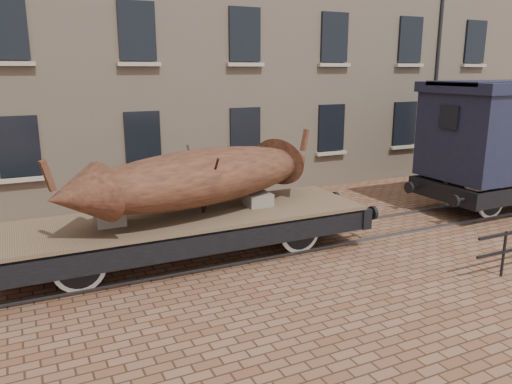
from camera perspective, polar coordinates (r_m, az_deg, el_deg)
name	(u,v)px	position (r m, az deg, el deg)	size (l,w,h in m)	color
ground	(291,242)	(12.82, 4.02, -5.78)	(90.00, 90.00, 0.00)	brown
warehouse_cream	(238,3)	(22.52, -2.08, 20.74)	(40.00, 10.19, 14.00)	tan
rail_track	(291,241)	(12.81, 4.03, -5.65)	(30.00, 1.52, 0.06)	#59595E
flatcar_wagon	(189,224)	(11.50, -7.62, -3.62)	(9.26, 2.51, 1.40)	brown
iron_boat	(202,176)	(11.34, -6.15, 1.78)	(6.97, 3.59, 1.67)	brown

